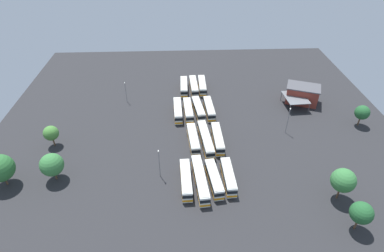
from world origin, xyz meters
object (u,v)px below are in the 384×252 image
bus_row1_slot0 (218,139)px  tree_north_edge (343,180)px  depot_building (302,94)px  maintenance_shelter (296,98)px  lamp_post_near_entrance (159,163)px  bus_row0_slot1 (214,179)px  tree_west_edge (52,165)px  bus_row3_slot1 (194,86)px  bus_row3_slot0 (202,86)px  lamp_post_far_corner (126,91)px  bus_row2_slot3 (178,110)px  tree_northwest (362,213)px  bus_row0_slot0 (228,177)px  bus_row2_slot2 (188,110)px  bus_row2_slot1 (198,109)px  bus_row0_slot2 (200,180)px  bus_row0_slot3 (186,180)px  bus_row2_slot0 (209,109)px  bus_row1_slot2 (193,139)px  lamp_post_mid_lot (288,120)px  tree_east_edge (362,113)px  bus_row1_slot1 (206,139)px  tree_south_edge (0,168)px  tree_northeast (51,133)px

bus_row1_slot0 → tree_north_edge: (-22.45, -27.11, 4.16)m
depot_building → maintenance_shelter: size_ratio=1.35×
lamp_post_near_entrance → bus_row0_slot1: bearing=-104.0°
tree_west_edge → bus_row3_slot1: bearing=-40.3°
bus_row3_slot0 → lamp_post_far_corner: bearing=104.9°
bus_row2_slot3 → tree_northwest: (-47.35, -39.05, 3.47)m
bus_row0_slot0 → depot_building: size_ratio=0.88×
lamp_post_far_corner → tree_west_edge: size_ratio=0.98×
bus_row0_slot1 → bus_row2_slot2: bearing=9.6°
bus_row2_slot1 → lamp_post_far_corner: (9.02, 25.44, 2.44)m
bus_row0_slot2 → tree_north_edge: size_ratio=1.75×
bus_row0_slot3 → bus_row3_slot1: same height
bus_row2_slot0 → tree_west_edge: 52.14m
depot_building → tree_north_edge: tree_north_edge is taller
maintenance_shelter → bus_row2_slot1: bearing=95.4°
bus_row1_slot2 → bus_row2_slot0: (16.60, -6.26, -0.00)m
bus_row2_slot2 → lamp_post_near_entrance: 30.27m
bus_row0_slot3 → lamp_post_mid_lot: lamp_post_mid_lot is taller
tree_west_edge → tree_east_edge: 93.22m
bus_row1_slot1 → lamp_post_far_corner: (25.85, 26.60, 2.44)m
bus_row0_slot1 → bus_row2_slot0: size_ratio=1.00×
lamp_post_near_entrance → bus_row0_slot2: bearing=-109.3°
bus_row0_slot0 → bus_row1_slot0: size_ratio=0.91×
bus_row2_slot3 → tree_west_edge: (-28.70, 32.30, 3.08)m
tree_west_edge → bus_row2_slot1: bearing=-53.3°
bus_row1_slot0 → tree_west_edge: (-12.72, 44.03, 3.08)m
maintenance_shelter → bus_row0_slot0: bearing=141.3°
bus_row0_slot0 → bus_row2_slot0: same height
bus_row0_slot2 → lamp_post_mid_lot: (21.18, -28.45, 3.02)m
bus_row2_slot0 → bus_row0_slot3: bearing=165.0°
tree_west_edge → bus_row0_slot0: bearing=-94.1°
tree_south_edge → bus_row1_slot1: bearing=-75.1°
bus_row2_slot0 → tree_northeast: (-15.21, 47.78, 2.62)m
bus_row1_slot2 → bus_row0_slot0: bearing=-152.5°
tree_north_edge → bus_row0_slot1: bearing=78.7°
bus_row1_slot2 → tree_north_edge: tree_north_edge is taller
bus_row1_slot1 → lamp_post_near_entrance: 18.53m
bus_row2_slot1 → bus_row2_slot2: size_ratio=1.03×
maintenance_shelter → tree_northwest: 51.29m
bus_row0_slot2 → bus_row2_slot1: same height
bus_row1_slot0 → lamp_post_mid_lot: size_ratio=1.43×
bus_row0_slot3 → bus_row1_slot1: 17.45m
bus_row1_slot1 → bus_row3_slot0: (33.28, -1.31, -0.00)m
bus_row2_slot2 → tree_east_edge: (-8.37, -55.21, 2.99)m
bus_row0_slot0 → bus_row1_slot2: bearing=27.5°
bus_row3_slot1 → tree_northeast: size_ratio=1.88×
bus_row0_slot1 → bus_row2_slot1: bearing=3.5°
lamp_post_far_corner → tree_east_edge: size_ratio=1.09×
lamp_post_mid_lot → depot_building: bearing=-30.9°
bus_row0_slot1 → lamp_post_far_corner: bearing=33.1°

